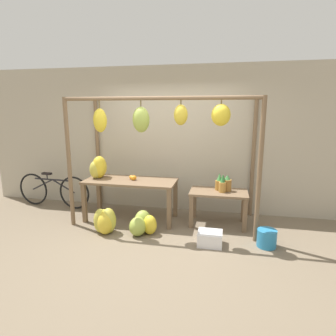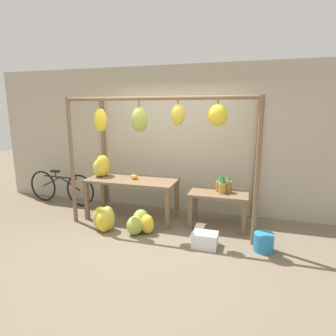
{
  "view_description": "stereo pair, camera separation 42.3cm",
  "coord_description": "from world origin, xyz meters",
  "px_view_note": "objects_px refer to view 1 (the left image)",
  "views": [
    {
      "loc": [
        1.04,
        -3.79,
        1.99
      ],
      "look_at": [
        0.07,
        0.86,
        0.99
      ],
      "focal_mm": 30.0,
      "sensor_mm": 36.0,
      "label": 1
    },
    {
      "loc": [
        1.45,
        -3.69,
        1.99
      ],
      "look_at": [
        0.07,
        0.86,
        0.99
      ],
      "focal_mm": 30.0,
      "sensor_mm": 36.0,
      "label": 2
    }
  ],
  "objects_px": {
    "banana_pile_on_table": "(98,168)",
    "pineapple_cluster": "(223,184)",
    "banana_pile_ground_left": "(105,221)",
    "parked_bicycle": "(53,190)",
    "fruit_crate_white": "(210,238)",
    "blue_bucket": "(267,238)",
    "orange_pile": "(133,178)",
    "banana_pile_ground_right": "(143,224)"
  },
  "relations": [
    {
      "from": "banana_pile_on_table",
      "to": "pineapple_cluster",
      "type": "distance_m",
      "value": 2.28
    },
    {
      "from": "pineapple_cluster",
      "to": "banana_pile_ground_left",
      "type": "bearing_deg",
      "value": -158.02
    },
    {
      "from": "banana_pile_ground_left",
      "to": "parked_bicycle",
      "type": "bearing_deg",
      "value": 148.49
    },
    {
      "from": "fruit_crate_white",
      "to": "blue_bucket",
      "type": "distance_m",
      "value": 0.83
    },
    {
      "from": "orange_pile",
      "to": "banana_pile_on_table",
      "type": "bearing_deg",
      "value": 177.63
    },
    {
      "from": "banana_pile_ground_left",
      "to": "fruit_crate_white",
      "type": "bearing_deg",
      "value": -2.75
    },
    {
      "from": "fruit_crate_white",
      "to": "parked_bicycle",
      "type": "height_order",
      "value": "parked_bicycle"
    },
    {
      "from": "banana_pile_on_table",
      "to": "parked_bicycle",
      "type": "xyz_separation_m",
      "value": [
        -1.16,
        0.27,
        -0.58
      ]
    },
    {
      "from": "banana_pile_on_table",
      "to": "orange_pile",
      "type": "xyz_separation_m",
      "value": [
        0.67,
        -0.03,
        -0.15
      ]
    },
    {
      "from": "pineapple_cluster",
      "to": "parked_bicycle",
      "type": "relative_size",
      "value": 0.18
    },
    {
      "from": "banana_pile_ground_left",
      "to": "orange_pile",
      "type": "bearing_deg",
      "value": 68.33
    },
    {
      "from": "banana_pile_ground_left",
      "to": "blue_bucket",
      "type": "xyz_separation_m",
      "value": [
        2.53,
        0.03,
        -0.07
      ]
    },
    {
      "from": "banana_pile_on_table",
      "to": "banana_pile_ground_left",
      "type": "height_order",
      "value": "banana_pile_on_table"
    },
    {
      "from": "orange_pile",
      "to": "banana_pile_ground_left",
      "type": "bearing_deg",
      "value": -111.67
    },
    {
      "from": "banana_pile_ground_left",
      "to": "parked_bicycle",
      "type": "xyz_separation_m",
      "value": [
        -1.57,
        0.96,
        0.16
      ]
    },
    {
      "from": "orange_pile",
      "to": "banana_pile_ground_right",
      "type": "bearing_deg",
      "value": -58.82
    },
    {
      "from": "banana_pile_on_table",
      "to": "orange_pile",
      "type": "relative_size",
      "value": 2.94
    },
    {
      "from": "fruit_crate_white",
      "to": "parked_bicycle",
      "type": "distance_m",
      "value": 3.45
    },
    {
      "from": "blue_bucket",
      "to": "parked_bicycle",
      "type": "xyz_separation_m",
      "value": [
        -4.1,
        0.93,
        0.22
      ]
    },
    {
      "from": "pineapple_cluster",
      "to": "blue_bucket",
      "type": "xyz_separation_m",
      "value": [
        0.67,
        -0.72,
        -0.6
      ]
    },
    {
      "from": "pineapple_cluster",
      "to": "parked_bicycle",
      "type": "xyz_separation_m",
      "value": [
        -3.43,
        0.21,
        -0.38
      ]
    },
    {
      "from": "banana_pile_ground_right",
      "to": "pineapple_cluster",
      "type": "bearing_deg",
      "value": 27.99
    },
    {
      "from": "pineapple_cluster",
      "to": "banana_pile_ground_left",
      "type": "distance_m",
      "value": 2.08
    },
    {
      "from": "banana_pile_ground_right",
      "to": "banana_pile_ground_left",
      "type": "bearing_deg",
      "value": -171.84
    },
    {
      "from": "orange_pile",
      "to": "banana_pile_ground_right",
      "type": "xyz_separation_m",
      "value": [
        0.35,
        -0.58,
        -0.61
      ]
    },
    {
      "from": "banana_pile_on_table",
      "to": "parked_bicycle",
      "type": "height_order",
      "value": "banana_pile_on_table"
    },
    {
      "from": "banana_pile_on_table",
      "to": "banana_pile_ground_right",
      "type": "bearing_deg",
      "value": -30.71
    },
    {
      "from": "orange_pile",
      "to": "blue_bucket",
      "type": "height_order",
      "value": "orange_pile"
    },
    {
      "from": "pineapple_cluster",
      "to": "banana_pile_ground_left",
      "type": "xyz_separation_m",
      "value": [
        -1.86,
        -0.75,
        -0.53
      ]
    },
    {
      "from": "banana_pile_ground_left",
      "to": "fruit_crate_white",
      "type": "distance_m",
      "value": 1.71
    },
    {
      "from": "banana_pile_ground_left",
      "to": "pineapple_cluster",
      "type": "bearing_deg",
      "value": 21.98
    },
    {
      "from": "banana_pile_on_table",
      "to": "orange_pile",
      "type": "bearing_deg",
      "value": -2.37
    },
    {
      "from": "pineapple_cluster",
      "to": "parked_bicycle",
      "type": "bearing_deg",
      "value": 176.53
    },
    {
      "from": "banana_pile_on_table",
      "to": "blue_bucket",
      "type": "bearing_deg",
      "value": -12.68
    },
    {
      "from": "banana_pile_ground_left",
      "to": "banana_pile_on_table",
      "type": "bearing_deg",
      "value": 120.3
    },
    {
      "from": "banana_pile_on_table",
      "to": "banana_pile_ground_left",
      "type": "bearing_deg",
      "value": -59.7
    },
    {
      "from": "fruit_crate_white",
      "to": "banana_pile_on_table",
      "type": "bearing_deg",
      "value": 159.84
    },
    {
      "from": "banana_pile_on_table",
      "to": "pineapple_cluster",
      "type": "bearing_deg",
      "value": 1.48
    },
    {
      "from": "banana_pile_on_table",
      "to": "banana_pile_ground_right",
      "type": "height_order",
      "value": "banana_pile_on_table"
    },
    {
      "from": "orange_pile",
      "to": "blue_bucket",
      "type": "relative_size",
      "value": 0.56
    },
    {
      "from": "fruit_crate_white",
      "to": "banana_pile_ground_left",
      "type": "bearing_deg",
      "value": 177.25
    },
    {
      "from": "fruit_crate_white",
      "to": "parked_bicycle",
      "type": "xyz_separation_m",
      "value": [
        -3.28,
        1.04,
        0.25
      ]
    }
  ]
}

